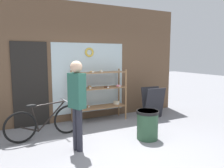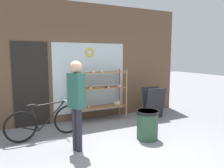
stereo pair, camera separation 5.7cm
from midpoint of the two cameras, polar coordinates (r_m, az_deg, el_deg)
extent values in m
plane|color=gray|center=(4.23, 3.09, -17.30)|extent=(30.00, 30.00, 0.00)
cube|color=brown|center=(6.02, -8.18, 5.61)|extent=(6.09, 0.08, 3.16)
cube|color=silver|center=(6.07, -6.17, 1.60)|extent=(2.05, 0.02, 1.90)
cube|color=black|center=(5.72, -20.76, -0.22)|extent=(0.84, 0.03, 2.10)
torus|color=gold|center=(6.02, -6.20, 8.23)|extent=(0.26, 0.06, 0.26)
cylinder|color=#8E6642|center=(5.48, -9.56, -3.94)|extent=(0.04, 0.04, 1.39)
cylinder|color=#8E6642|center=(6.03, 3.37, -2.78)|extent=(0.04, 0.04, 1.39)
cylinder|color=#8E6642|center=(5.86, -10.74, -3.21)|extent=(0.04, 0.04, 1.39)
cylinder|color=#8E6642|center=(6.38, 1.54, -2.19)|extent=(0.04, 0.04, 1.39)
cube|color=#8E6642|center=(5.97, -3.56, -5.97)|extent=(1.46, 0.45, 0.02)
cube|color=#8E6642|center=(5.87, -3.60, -1.04)|extent=(1.46, 0.45, 0.02)
cube|color=#8E6642|center=(5.82, -3.63, 3.05)|extent=(1.46, 0.45, 0.02)
torus|color=beige|center=(5.88, -7.82, -5.91)|extent=(0.16, 0.16, 0.05)
cube|color=white|center=(5.80, -7.54, -6.14)|extent=(0.05, 0.00, 0.04)
torus|color=#4C2D1E|center=(5.85, -1.64, -0.77)|extent=(0.16, 0.16, 0.04)
cube|color=white|center=(5.78, -1.28, -0.89)|extent=(0.05, 0.00, 0.04)
ellipsoid|color=brown|center=(5.75, -6.16, -0.77)|extent=(0.11, 0.09, 0.08)
cube|color=white|center=(5.69, -5.94, -1.05)|extent=(0.05, 0.00, 0.04)
ellipsoid|color=#AD7F4C|center=(5.93, -6.50, -5.74)|extent=(0.08, 0.07, 0.05)
cube|color=white|center=(5.89, -6.34, -5.93)|extent=(0.05, 0.00, 0.04)
cylinder|color=beige|center=(6.25, 0.91, -4.86)|extent=(0.18, 0.18, 0.08)
cube|color=white|center=(6.17, 1.33, -5.24)|extent=(0.05, 0.00, 0.04)
torus|color=tan|center=(5.69, -5.54, 3.22)|extent=(0.13, 0.13, 0.04)
cube|color=white|center=(5.62, -5.27, 3.15)|extent=(0.05, 0.00, 0.04)
ellipsoid|color=beige|center=(5.84, -3.15, 3.43)|extent=(0.08, 0.07, 0.06)
cube|color=white|center=(5.79, -2.96, 3.30)|extent=(0.05, 0.00, 0.04)
torus|color=pink|center=(6.03, 1.46, -0.47)|extent=(0.15, 0.15, 0.05)
cube|color=white|center=(5.96, 1.84, -0.62)|extent=(0.05, 0.00, 0.04)
torus|color=black|center=(4.86, -23.12, -10.39)|extent=(0.66, 0.12, 0.66)
torus|color=black|center=(5.12, -11.71, -9.01)|extent=(0.66, 0.12, 0.66)
cylinder|color=black|center=(4.96, -15.75, -7.98)|extent=(0.61, 0.10, 0.60)
cylinder|color=black|center=(4.88, -16.58, -5.03)|extent=(0.71, 0.12, 0.07)
cylinder|color=black|center=(4.88, -19.77, -8.67)|extent=(0.16, 0.05, 0.54)
cylinder|color=black|center=(4.91, -20.99, -10.99)|extent=(0.37, 0.08, 0.18)
ellipsoid|color=black|center=(4.79, -20.68, -5.31)|extent=(0.23, 0.12, 0.06)
cylinder|color=#B2B2B7|center=(4.98, -12.67, -4.17)|extent=(0.08, 0.46, 0.02)
cube|color=#232328|center=(6.20, 10.84, -4.99)|extent=(0.59, 0.25, 0.87)
cube|color=#232328|center=(6.35, 9.97, -4.67)|extent=(0.59, 0.25, 0.87)
cylinder|color=#282833|center=(4.15, -8.88, -11.79)|extent=(0.11, 0.11, 0.81)
cylinder|color=#282833|center=(4.23, -9.85, -11.43)|extent=(0.11, 0.11, 0.81)
cube|color=#285B4C|center=(4.02, -9.59, -1.74)|extent=(0.29, 0.36, 0.64)
sphere|color=tan|center=(3.97, -9.73, 4.42)|extent=(0.22, 0.22, 0.22)
cylinder|color=#2D5138|center=(4.76, 8.91, -10.49)|extent=(0.44, 0.44, 0.62)
cylinder|color=black|center=(4.68, 8.98, -7.24)|extent=(0.47, 0.47, 0.06)
camera|label=1|loc=(0.03, -90.34, -0.05)|focal=35.00mm
camera|label=2|loc=(0.03, 89.66, 0.05)|focal=35.00mm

